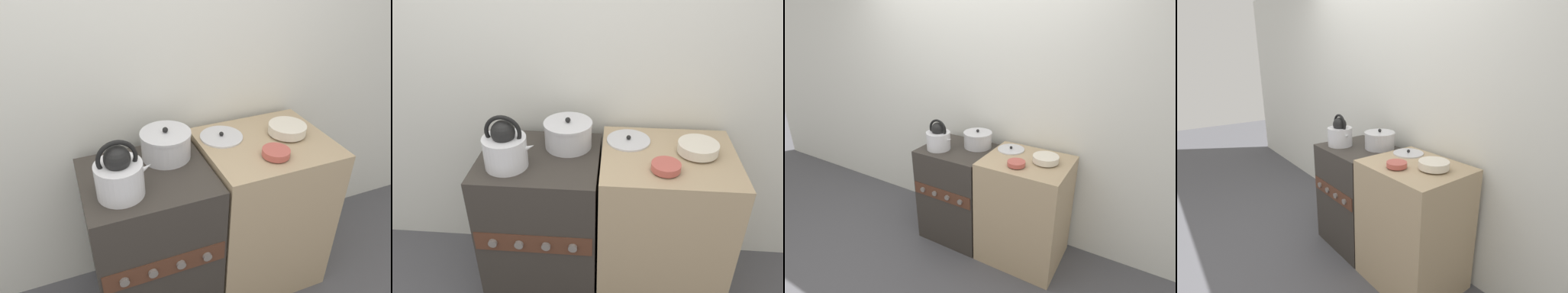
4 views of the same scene
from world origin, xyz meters
TOP-DOWN VIEW (x-y plane):
  - ground_plane at (0.00, 0.00)m, footprint 12.00×12.00m
  - wall_back at (0.00, 0.64)m, footprint 7.00×0.06m
  - stove at (-0.00, 0.27)m, footprint 0.62×0.56m
  - counter at (0.66, 0.29)m, footprint 0.68×0.57m
  - kettle at (-0.14, 0.17)m, footprint 0.26×0.21m
  - cooking_pot at (0.14, 0.39)m, footprint 0.25×0.25m
  - enamel_bowl at (0.80, 0.31)m, footprint 0.20×0.20m
  - small_ceramic_bowl at (0.63, 0.14)m, footprint 0.14×0.14m
  - loose_pot_lid at (0.46, 0.41)m, footprint 0.23×0.23m

SIDE VIEW (x-z plane):
  - ground_plane at x=0.00m, z-range 0.00..0.00m
  - stove at x=0.00m, z-range 0.00..0.91m
  - counter at x=0.66m, z-range 0.00..0.94m
  - loose_pot_lid at x=0.46m, z-range 0.93..0.96m
  - small_ceramic_bowl at x=0.63m, z-range 0.94..0.98m
  - enamel_bowl at x=0.80m, z-range 0.94..1.00m
  - cooking_pot at x=0.14m, z-range 0.90..1.06m
  - kettle at x=-0.14m, z-range 0.88..1.15m
  - wall_back at x=0.00m, z-range 0.00..2.50m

